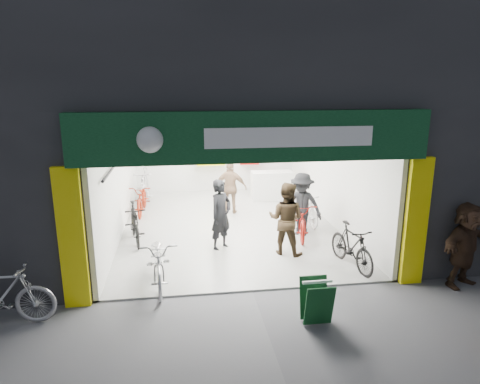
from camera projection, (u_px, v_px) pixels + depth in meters
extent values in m
plane|color=#56565B|center=(253.00, 292.00, 8.35)|extent=(60.00, 60.00, 0.00)
cube|color=#232326|center=(259.00, 16.00, 11.84)|extent=(16.00, 10.00, 4.50)
cube|color=#232326|center=(29.00, 164.00, 11.94)|extent=(5.00, 10.00, 3.50)
cube|color=#232326|center=(412.00, 154.00, 13.54)|extent=(6.00, 10.00, 3.50)
cube|color=#9E9E99|center=(229.00, 225.00, 12.18)|extent=(6.00, 8.00, 0.04)
cube|color=silver|center=(215.00, 148.00, 15.71)|extent=(6.00, 0.20, 3.20)
cube|color=silver|center=(118.00, 174.00, 11.37)|extent=(0.10, 8.00, 3.20)
cube|color=silver|center=(331.00, 168.00, 12.19)|extent=(0.10, 8.00, 3.20)
cube|color=white|center=(228.00, 110.00, 11.37)|extent=(6.00, 8.00, 0.10)
cube|color=black|center=(253.00, 118.00, 7.61)|extent=(6.00, 0.30, 0.30)
cube|color=black|center=(255.00, 137.00, 7.47)|extent=(6.40, 0.25, 0.90)
cube|color=white|center=(290.00, 137.00, 7.42)|extent=(3.00, 0.02, 0.35)
cube|color=#FFED0D|center=(72.00, 239.00, 7.52)|extent=(0.45, 0.12, 2.60)
cube|color=#FFED0D|center=(416.00, 222.00, 8.42)|extent=(0.45, 0.12, 2.60)
cylinder|color=black|center=(119.00, 159.00, 10.69)|extent=(0.06, 5.00, 0.06)
cube|color=silver|center=(272.00, 186.00, 14.70)|extent=(1.40, 0.60, 1.00)
cube|color=white|center=(244.00, 122.00, 8.70)|extent=(1.30, 0.35, 0.04)
cube|color=white|center=(232.00, 116.00, 10.43)|extent=(1.30, 0.35, 0.04)
cube|color=white|center=(225.00, 111.00, 12.15)|extent=(1.30, 0.35, 0.04)
cube|color=white|center=(219.00, 107.00, 13.88)|extent=(1.30, 0.35, 0.04)
imported|color=#B3B3B8|center=(159.00, 260.00, 8.55)|extent=(0.82, 2.02, 1.04)
imported|color=black|center=(135.00, 223.00, 10.80)|extent=(0.80, 1.76, 1.02)
imported|color=maroon|center=(142.00, 199.00, 13.19)|extent=(0.70, 1.82, 0.95)
imported|color=#AEAFB3|center=(145.00, 187.00, 14.18)|extent=(0.65, 2.00, 1.19)
imported|color=black|center=(352.00, 247.00, 9.32)|extent=(0.75, 1.71, 1.00)
imported|color=maroon|center=(301.00, 218.00, 11.24)|extent=(1.02, 1.97, 0.99)
imported|color=silver|center=(306.00, 208.00, 12.21)|extent=(0.68, 1.62, 0.94)
imported|color=#A5A5AA|center=(0.00, 296.00, 7.11)|extent=(1.80, 0.56, 1.07)
imported|color=black|center=(221.00, 215.00, 10.26)|extent=(0.75, 0.73, 1.74)
imported|color=#392A1A|center=(286.00, 219.00, 9.96)|extent=(1.07, 0.99, 1.75)
imported|color=black|center=(302.00, 205.00, 11.17)|extent=(1.27, 1.15, 1.71)
imported|color=#906F54|center=(231.00, 188.00, 13.04)|extent=(1.05, 0.62, 1.68)
imported|color=#352318|center=(465.00, 245.00, 8.43)|extent=(1.68, 1.07, 1.73)
cube|color=#0F3C1A|center=(319.00, 306.00, 7.04)|extent=(0.49, 0.18, 0.74)
cube|color=#0F3C1A|center=(313.00, 297.00, 7.35)|extent=(0.49, 0.18, 0.74)
cube|color=white|center=(317.00, 282.00, 7.10)|extent=(0.51, 0.05, 0.04)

